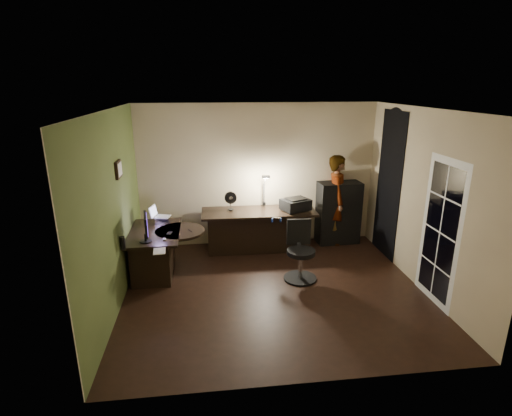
{
  "coord_description": "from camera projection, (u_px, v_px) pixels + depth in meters",
  "views": [
    {
      "loc": [
        -0.95,
        -5.38,
        3.04
      ],
      "look_at": [
        -0.15,
        1.05,
        1.0
      ],
      "focal_mm": 28.0,
      "sensor_mm": 36.0,
      "label": 1
    }
  ],
  "objects": [
    {
      "name": "wall_right",
      "position": [
        424.0,
        201.0,
        5.98
      ],
      "size": [
        0.01,
        4.0,
        2.7
      ],
      "primitive_type": "cube",
      "color": "tan",
      "rests_on": "floor"
    },
    {
      "name": "laptop",
      "position": [
        161.0,
        211.0,
        6.79
      ],
      "size": [
        0.35,
        0.34,
        0.2
      ],
      "primitive_type": "cube",
      "rotation": [
        0.0,
        0.0,
        -0.26
      ],
      "color": "silver",
      "rests_on": "laptop_stand"
    },
    {
      "name": "desk_fan",
      "position": [
        231.0,
        201.0,
        7.3
      ],
      "size": [
        0.23,
        0.13,
        0.35
      ],
      "primitive_type": "cube",
      "rotation": [
        0.0,
        0.0,
        0.03
      ],
      "color": "black",
      "rests_on": "desk_right"
    },
    {
      "name": "laptop_stand",
      "position": [
        162.0,
        220.0,
        6.84
      ],
      "size": [
        0.25,
        0.21,
        0.1
      ],
      "primitive_type": "cube",
      "rotation": [
        0.0,
        0.0,
        0.1
      ],
      "color": "silver",
      "rests_on": "desk_left"
    },
    {
      "name": "floor",
      "position": [
        274.0,
        290.0,
        6.12
      ],
      "size": [
        4.5,
        4.0,
        0.01
      ],
      "primitive_type": "cube",
      "color": "black",
      "rests_on": "ground"
    },
    {
      "name": "pen",
      "position": [
        190.0,
        231.0,
        6.45
      ],
      "size": [
        0.07,
        0.12,
        0.01
      ],
      "primitive_type": "cube",
      "rotation": [
        0.0,
        0.0,
        0.49
      ],
      "color": "black",
      "rests_on": "desk_left"
    },
    {
      "name": "cabinet",
      "position": [
        338.0,
        213.0,
        7.8
      ],
      "size": [
        0.83,
        0.45,
        1.22
      ],
      "primitive_type": "cube",
      "rotation": [
        0.0,
        0.0,
        0.05
      ],
      "color": "black",
      "rests_on": "floor"
    },
    {
      "name": "speaker",
      "position": [
        123.0,
        243.0,
        5.71
      ],
      "size": [
        0.1,
        0.1,
        0.19
      ],
      "primitive_type": "cylinder",
      "rotation": [
        0.0,
        0.0,
        0.42
      ],
      "color": "black",
      "rests_on": "desk_left"
    },
    {
      "name": "arched_doorway",
      "position": [
        389.0,
        185.0,
        7.08
      ],
      "size": [
        0.01,
        0.9,
        2.6
      ],
      "primitive_type": "cube",
      "color": "black",
      "rests_on": "floor"
    },
    {
      "name": "office_chair",
      "position": [
        301.0,
        252.0,
        6.32
      ],
      "size": [
        0.55,
        0.55,
        0.95
      ],
      "primitive_type": "cube",
      "rotation": [
        0.0,
        0.0,
        -0.02
      ],
      "color": "black",
      "rests_on": "floor"
    },
    {
      "name": "person",
      "position": [
        337.0,
        200.0,
        7.72
      ],
      "size": [
        0.57,
        0.71,
        1.75
      ],
      "primitive_type": "imported",
      "rotation": [
        0.0,
        0.0,
        1.3
      ],
      "color": "#D8A88C",
      "rests_on": "floor"
    },
    {
      "name": "printer",
      "position": [
        296.0,
        204.0,
        7.33
      ],
      "size": [
        0.59,
        0.54,
        0.22
      ],
      "primitive_type": "cube",
      "rotation": [
        0.0,
        0.0,
        0.39
      ],
      "color": "black",
      "rests_on": "desk_right"
    },
    {
      "name": "wall_left",
      "position": [
        113.0,
        212.0,
        5.45
      ],
      "size": [
        0.01,
        4.0,
        2.7
      ],
      "primitive_type": "cube",
      "color": "tan",
      "rests_on": "floor"
    },
    {
      "name": "french_door",
      "position": [
        440.0,
        233.0,
        5.55
      ],
      "size": [
        0.02,
        0.92,
        2.1
      ],
      "primitive_type": "cube",
      "color": "white",
      "rests_on": "floor"
    },
    {
      "name": "desk_left",
      "position": [
        156.0,
        253.0,
        6.55
      ],
      "size": [
        0.81,
        1.31,
        0.75
      ],
      "primitive_type": "cube",
      "rotation": [
        0.0,
        0.0,
        0.01
      ],
      "color": "black",
      "rests_on": "floor"
    },
    {
      "name": "desk_right",
      "position": [
        259.0,
        231.0,
        7.46
      ],
      "size": [
        2.1,
        0.75,
        0.79
      ],
      "primitive_type": "cube",
      "rotation": [
        0.0,
        0.0,
        -0.01
      ],
      "color": "black",
      "rests_on": "floor"
    },
    {
      "name": "phone",
      "position": [
        170.0,
        233.0,
        6.34
      ],
      "size": [
        0.09,
        0.14,
        0.01
      ],
      "primitive_type": "cube",
      "rotation": [
        0.0,
        0.0,
        -0.18
      ],
      "color": "black",
      "rests_on": "desk_left"
    },
    {
      "name": "framed_picture",
      "position": [
        118.0,
        169.0,
        5.73
      ],
      "size": [
        0.04,
        0.3,
        0.25
      ],
      "primitive_type": "cube",
      "color": "black",
      "rests_on": "wall_left"
    },
    {
      "name": "monitor",
      "position": [
        145.0,
        232.0,
        5.97
      ],
      "size": [
        0.16,
        0.47,
        0.31
      ],
      "primitive_type": "cube",
      "rotation": [
        0.0,
        0.0,
        0.16
      ],
      "color": "black",
      "rests_on": "desk_left"
    },
    {
      "name": "desk_lamp",
      "position": [
        264.0,
        188.0,
        7.52
      ],
      "size": [
        0.21,
        0.32,
        0.67
      ],
      "primitive_type": "cube",
      "rotation": [
        0.0,
        0.0,
        0.16
      ],
      "color": "black",
      "rests_on": "desk_right"
    },
    {
      "name": "wall_front",
      "position": [
        311.0,
        268.0,
        3.82
      ],
      "size": [
        4.5,
        0.01,
        2.7
      ],
      "primitive_type": "cube",
      "color": "tan",
      "rests_on": "floor"
    },
    {
      "name": "green_wall_overlay",
      "position": [
        114.0,
        212.0,
        5.45
      ],
      "size": [
        0.0,
        4.0,
        2.7
      ],
      "primitive_type": "cube",
      "color": "#485927",
      "rests_on": "floor"
    },
    {
      "name": "wall_back",
      "position": [
        258.0,
        175.0,
        7.61
      ],
      "size": [
        4.5,
        0.01,
        2.7
      ],
      "primitive_type": "cube",
      "color": "tan",
      "rests_on": "floor"
    },
    {
      "name": "notepad",
      "position": [
        159.0,
        251.0,
        5.66
      ],
      "size": [
        0.19,
        0.25,
        0.01
      ],
      "primitive_type": "cube",
      "rotation": [
        0.0,
        0.0,
        0.08
      ],
      "color": "silver",
      "rests_on": "desk_left"
    },
    {
      "name": "mouse",
      "position": [
        164.0,
        239.0,
        6.07
      ],
      "size": [
        0.07,
        0.09,
        0.03
      ],
      "primitive_type": "ellipsoid",
      "rotation": [
        0.0,
        0.0,
        0.28
      ],
      "color": "silver",
      "rests_on": "desk_left"
    },
    {
      "name": "headphones",
      "position": [
        276.0,
        220.0,
        6.69
      ],
      "size": [
        0.2,
        0.14,
        0.09
      ],
      "primitive_type": "cube",
      "rotation": [
        0.0,
        0.0,
        -0.37
      ],
      "color": "navy",
      "rests_on": "desk_right"
    },
    {
      "name": "ceiling",
      "position": [
        277.0,
        109.0,
        5.31
      ],
      "size": [
        4.5,
        4.0,
        0.01
      ],
      "primitive_type": "cube",
      "color": "silver",
      "rests_on": "floor"
    }
  ]
}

